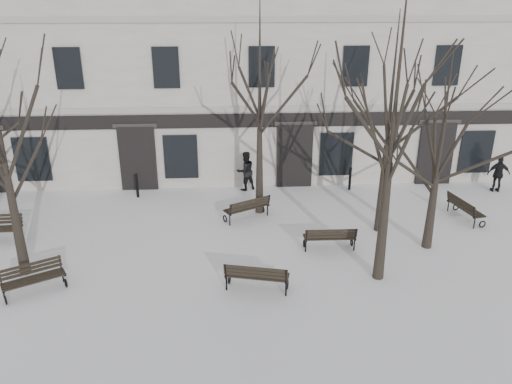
{
  "coord_description": "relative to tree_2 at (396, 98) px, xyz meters",
  "views": [
    {
      "loc": [
        0.55,
        -13.47,
        8.18
      ],
      "look_at": [
        1.48,
        3.0,
        1.68
      ],
      "focal_mm": 35.0,
      "sensor_mm": 36.0,
      "label": 1
    }
  ],
  "objects": [
    {
      "name": "bench_5",
      "position": [
        4.57,
        4.11,
        -5.11
      ],
      "size": [
        0.95,
        1.86,
        0.9
      ],
      "rotation": [
        0.0,
        0.0,
        1.74
      ],
      "color": "black",
      "rests_on": "ground"
    },
    {
      "name": "pedestrian_b",
      "position": [
        -3.84,
        7.82,
        -5.6
      ],
      "size": [
        1.07,
        0.98,
        1.78
      ],
      "primitive_type": "imported",
      "rotation": [
        0.0,
        0.0,
        3.59
      ],
      "color": "black",
      "rests_on": "ground"
    },
    {
      "name": "bench_4",
      "position": [
        -3.88,
        4.58,
        -5.1
      ],
      "size": [
        1.89,
        1.47,
        0.92
      ],
      "rotation": [
        0.0,
        0.0,
        3.66
      ],
      "color": "black",
      "rests_on": "ground"
    },
    {
      "name": "tree_2",
      "position": [
        0.0,
        0.0,
        0.0
      ],
      "size": [
        6.27,
        6.27,
        8.96
      ],
      "color": "black",
      "rests_on": "ground"
    },
    {
      "name": "tree_5",
      "position": [
        -3.37,
        5.27,
        -0.43
      ],
      "size": [
        5.79,
        5.79,
        8.27
      ],
      "color": "black",
      "rests_on": "ground"
    },
    {
      "name": "bollard_a",
      "position": [
        -8.56,
        7.16,
        -5.02
      ],
      "size": [
        0.14,
        0.14,
        1.09
      ],
      "color": "black",
      "rests_on": "ground"
    },
    {
      "name": "bench_2",
      "position": [
        -1.17,
        1.89,
        -5.11
      ],
      "size": [
        1.78,
        0.65,
        0.89
      ],
      "rotation": [
        0.0,
        0.0,
        3.14
      ],
      "color": "black",
      "rests_on": "ground"
    },
    {
      "name": "bench_0",
      "position": [
        -10.38,
        -0.22,
        -5.12
      ],
      "size": [
        1.81,
        1.4,
        0.88
      ],
      "rotation": [
        0.0,
        0.0,
        0.52
      ],
      "color": "black",
      "rests_on": "ground"
    },
    {
      "name": "bollard_b",
      "position": [
        0.85,
        7.53,
        -5.03
      ],
      "size": [
        0.14,
        0.14,
        1.07
      ],
      "color": "black",
      "rests_on": "ground"
    },
    {
      "name": "pedestrian_c",
      "position": [
        7.37,
        6.96,
        -5.6
      ],
      "size": [
        1.02,
        0.54,
        1.66
      ],
      "primitive_type": "imported",
      "rotation": [
        0.0,
        0.0,
        3.0
      ],
      "color": "black",
      "rests_on": "ground"
    },
    {
      "name": "tree_6",
      "position": [
        0.98,
        3.34,
        -0.72
      ],
      "size": [
        5.47,
        5.47,
        7.81
      ],
      "color": "black",
      "rests_on": "ground"
    },
    {
      "name": "bench_1",
      "position": [
        -3.82,
        -0.53,
        -5.09
      ],
      "size": [
        1.97,
        1.09,
        0.95
      ],
      "rotation": [
        0.0,
        0.0,
        2.91
      ],
      "color": "black",
      "rests_on": "ground"
    },
    {
      "name": "ground",
      "position": [
        -5.11,
        0.21,
        -5.6
      ],
      "size": [
        100.0,
        100.0,
        0.0
      ],
      "primitive_type": "plane",
      "color": "white",
      "rests_on": "ground"
    },
    {
      "name": "tree_3",
      "position": [
        2.28,
        1.92,
        -1.46
      ],
      "size": [
        4.64,
        4.64,
        6.62
      ],
      "color": "black",
      "rests_on": "ground"
    },
    {
      "name": "building",
      "position": [
        -5.1,
        13.17,
        -0.08
      ],
      "size": [
        40.4,
        10.2,
        11.4
      ],
      "color": "silver",
      "rests_on": "ground"
    }
  ]
}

